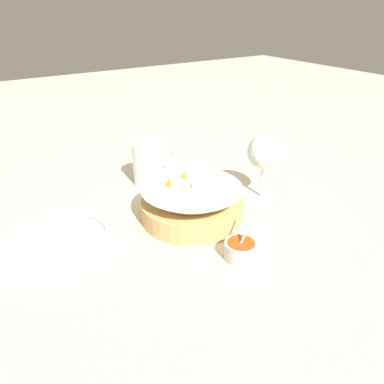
{
  "coord_description": "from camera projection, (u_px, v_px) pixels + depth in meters",
  "views": [
    {
      "loc": [
        -0.44,
        -0.59,
        0.45
      ],
      "look_at": [
        -0.04,
        0.04,
        0.07
      ],
      "focal_mm": 35.0,
      "sensor_mm": 36.0,
      "label": 1
    }
  ],
  "objects": [
    {
      "name": "ground_plane",
      "position": [
        214.0,
        220.0,
        0.86
      ],
      "size": [
        4.0,
        4.0,
        0.0
      ],
      "primitive_type": "plane",
      "color": "beige"
    },
    {
      "name": "food_basket",
      "position": [
        191.0,
        203.0,
        0.85
      ],
      "size": [
        0.23,
        0.23,
        0.1
      ],
      "color": "tan",
      "rests_on": "ground_plane"
    },
    {
      "name": "sauce_cup",
      "position": [
        241.0,
        249.0,
        0.72
      ],
      "size": [
        0.07,
        0.06,
        0.11
      ],
      "color": "#B7B7BC",
      "rests_on": "ground_plane"
    },
    {
      "name": "wine_glass",
      "position": [
        264.0,
        154.0,
        0.91
      ],
      "size": [
        0.09,
        0.09,
        0.16
      ],
      "color": "silver",
      "rests_on": "ground_plane"
    },
    {
      "name": "beer_mug",
      "position": [
        149.0,
        165.0,
        1.01
      ],
      "size": [
        0.13,
        0.08,
        0.12
      ],
      "color": "silver",
      "rests_on": "ground_plane"
    },
    {
      "name": "side_plate",
      "position": [
        57.0,
        240.0,
        0.78
      ],
      "size": [
        0.22,
        0.22,
        0.01
      ],
      "color": "white",
      "rests_on": "ground_plane"
    }
  ]
}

